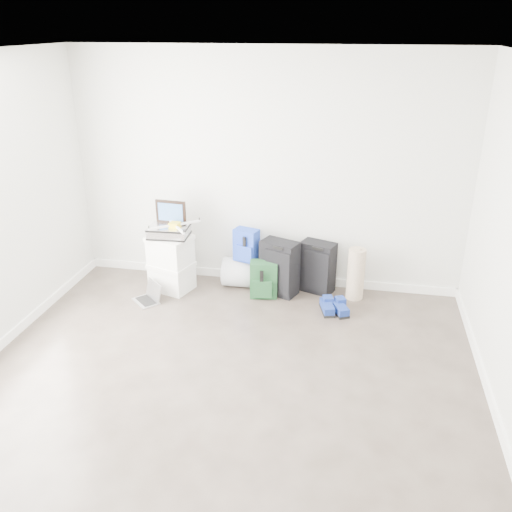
% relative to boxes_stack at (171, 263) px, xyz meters
% --- Properties ---
extents(ground, '(5.00, 5.00, 0.00)m').
position_rel_boxes_stack_xyz_m(ground, '(1.04, -2.06, -0.33)').
color(ground, '#382F29').
rests_on(ground, ground).
extents(room_envelope, '(4.52, 5.02, 2.71)m').
position_rel_boxes_stack_xyz_m(room_envelope, '(1.04, -2.04, 1.39)').
color(room_envelope, silver).
rests_on(room_envelope, ground).
extents(boxes_stack, '(0.56, 0.50, 0.66)m').
position_rel_boxes_stack_xyz_m(boxes_stack, '(0.00, 0.00, 0.00)').
color(boxes_stack, white).
rests_on(boxes_stack, ground).
extents(briefcase, '(0.46, 0.35, 0.13)m').
position_rel_boxes_stack_xyz_m(briefcase, '(-0.00, 0.00, 0.39)').
color(briefcase, '#B2B2B7').
rests_on(briefcase, boxes_stack).
extents(painting, '(0.36, 0.05, 0.27)m').
position_rel_boxes_stack_xyz_m(painting, '(-0.00, 0.10, 0.59)').
color(painting, black).
rests_on(painting, briefcase).
extents(drone, '(0.50, 0.50, 0.05)m').
position_rel_boxes_stack_xyz_m(drone, '(0.08, -0.02, 0.48)').
color(drone, yellow).
rests_on(drone, briefcase).
extents(duffel_bag, '(0.56, 0.35, 0.35)m').
position_rel_boxes_stack_xyz_m(duffel_bag, '(0.85, 0.24, -0.16)').
color(duffel_bag, gray).
rests_on(duffel_bag, ground).
extents(blue_backpack, '(0.31, 0.27, 0.38)m').
position_rel_boxes_stack_xyz_m(blue_backpack, '(0.85, 0.21, 0.20)').
color(blue_backpack, '#1932A6').
rests_on(blue_backpack, duffel_bag).
extents(large_suitcase, '(0.47, 0.39, 0.64)m').
position_rel_boxes_stack_xyz_m(large_suitcase, '(1.25, 0.13, -0.01)').
color(large_suitcase, black).
rests_on(large_suitcase, ground).
extents(green_backpack, '(0.33, 0.27, 0.43)m').
position_rel_boxes_stack_xyz_m(green_backpack, '(1.09, 0.01, -0.13)').
color(green_backpack, '#14391B').
rests_on(green_backpack, ground).
extents(carry_on, '(0.44, 0.36, 0.61)m').
position_rel_boxes_stack_xyz_m(carry_on, '(1.68, 0.27, -0.03)').
color(carry_on, black).
rests_on(carry_on, ground).
extents(shoes, '(0.35, 0.32, 0.10)m').
position_rel_boxes_stack_xyz_m(shoes, '(1.90, -0.20, -0.28)').
color(shoes, black).
rests_on(shoes, ground).
extents(rolled_rug, '(0.20, 0.20, 0.60)m').
position_rel_boxes_stack_xyz_m(rolled_rug, '(2.12, 0.18, -0.03)').
color(rolled_rug, gray).
rests_on(rolled_rug, ground).
extents(laptop, '(0.38, 0.37, 0.22)m').
position_rel_boxes_stack_xyz_m(laptop, '(-0.16, -0.34, -0.28)').
color(laptop, '#B8B9BD').
rests_on(laptop, ground).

